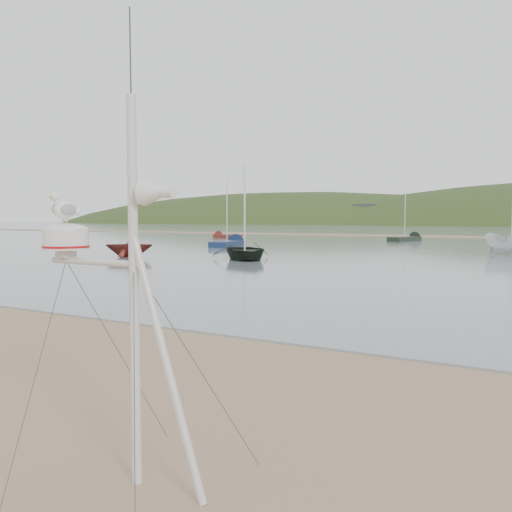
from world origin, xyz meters
The scene contains 9 objects.
ground centered at (0.00, 0.00, 0.00)m, with size 560.00×560.00×0.00m, color #876B4E.
sandbar centered at (0.00, 70.00, 0.07)m, with size 560.00×7.00×0.07m, color #876B4E.
mast_rig centered at (2.89, -1.87, 1.08)m, with size 1.98×2.11×4.47m.
boat_dark centered at (-10.66, 22.47, 2.54)m, with size 3.58×1.04×5.01m, color black.
boat_red centered at (-18.32, 20.59, 1.53)m, with size 2.57×1.57×2.98m, color #5A1B14.
boat_white centered at (3.04, 34.64, 2.13)m, with size 1.57×1.61×4.17m, color silver.
sailboat_dark_mid centered at (-8.76, 54.95, 0.30)m, with size 3.08×6.45×6.25m.
sailboat_blue_near centered at (-20.18, 36.07, 0.30)m, with size 3.11×6.80×6.58m.
dinghy_red_far centered at (-31.43, 50.89, 0.29)m, with size 5.71×3.25×1.36m.
Camera 1 is at (6.47, -5.60, 2.54)m, focal length 38.00 mm.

